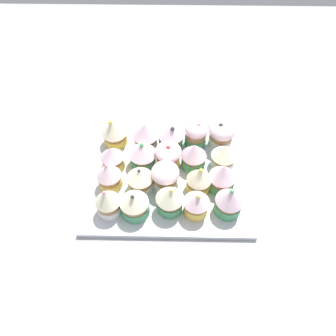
{
  "coord_description": "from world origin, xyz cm",
  "views": [
    {
      "loc": [
        42.85,
        0.76,
        60.27
      ],
      "look_at": [
        0.0,
        0.0,
        4.2
      ],
      "focal_mm": 32.57,
      "sensor_mm": 36.0,
      "label": 1
    }
  ],
  "objects_px": {
    "cupcake_8": "(171,136)",
    "cupcake_10": "(165,177)",
    "cupcake_5": "(142,154)",
    "cupcake_0": "(114,132)",
    "baking_tray": "(168,177)",
    "cupcake_7": "(134,203)",
    "cupcake_11": "(170,199)",
    "napkin": "(210,109)",
    "cupcake_3": "(108,201)",
    "cupcake_16": "(221,134)",
    "cupcake_1": "(112,158)",
    "cupcake_13": "(194,155)",
    "cupcake_15": "(196,203)",
    "cupcake_2": "(109,176)",
    "cupcake_19": "(229,201)",
    "cupcake_6": "(140,179)",
    "cupcake_18": "(222,177)",
    "cupcake_9": "(169,156)",
    "cupcake_14": "(199,179)",
    "cupcake_4": "(145,135)",
    "cupcake_12": "(196,134)",
    "cupcake_17": "(224,155)"
  },
  "relations": [
    {
      "from": "cupcake_5",
      "to": "cupcake_19",
      "type": "xyz_separation_m",
      "value": [
        0.13,
        0.19,
        0.0
      ]
    },
    {
      "from": "baking_tray",
      "to": "cupcake_8",
      "type": "bearing_deg",
      "value": 176.91
    },
    {
      "from": "cupcake_10",
      "to": "napkin",
      "type": "height_order",
      "value": "cupcake_10"
    },
    {
      "from": "cupcake_2",
      "to": "cupcake_0",
      "type": "bearing_deg",
      "value": -178.05
    },
    {
      "from": "cupcake_6",
      "to": "cupcake_15",
      "type": "distance_m",
      "value": 0.14
    },
    {
      "from": "cupcake_13",
      "to": "cupcake_17",
      "type": "bearing_deg",
      "value": 93.14
    },
    {
      "from": "cupcake_14",
      "to": "cupcake_18",
      "type": "height_order",
      "value": "cupcake_18"
    },
    {
      "from": "cupcake_10",
      "to": "cupcake_12",
      "type": "bearing_deg",
      "value": 150.97
    },
    {
      "from": "cupcake_2",
      "to": "cupcake_12",
      "type": "bearing_deg",
      "value": 123.4
    },
    {
      "from": "baking_tray",
      "to": "cupcake_7",
      "type": "relative_size",
      "value": 5.1
    },
    {
      "from": "cupcake_6",
      "to": "cupcake_15",
      "type": "xyz_separation_m",
      "value": [
        0.06,
        0.12,
        0.0
      ]
    },
    {
      "from": "cupcake_14",
      "to": "cupcake_17",
      "type": "distance_m",
      "value": 0.1
    },
    {
      "from": "cupcake_3",
      "to": "cupcake_6",
      "type": "xyz_separation_m",
      "value": [
        -0.06,
        0.06,
        -0.0
      ]
    },
    {
      "from": "cupcake_1",
      "to": "cupcake_13",
      "type": "relative_size",
      "value": 0.92
    },
    {
      "from": "cupcake_14",
      "to": "cupcake_11",
      "type": "bearing_deg",
      "value": -49.94
    },
    {
      "from": "cupcake_15",
      "to": "cupcake_5",
      "type": "bearing_deg",
      "value": -137.18
    },
    {
      "from": "cupcake_5",
      "to": "cupcake_0",
      "type": "bearing_deg",
      "value": -132.28
    },
    {
      "from": "cupcake_3",
      "to": "cupcake_12",
      "type": "height_order",
      "value": "cupcake_3"
    },
    {
      "from": "cupcake_12",
      "to": "cupcake_18",
      "type": "relative_size",
      "value": 0.96
    },
    {
      "from": "cupcake_3",
      "to": "cupcake_10",
      "type": "distance_m",
      "value": 0.14
    },
    {
      "from": "cupcake_8",
      "to": "cupcake_18",
      "type": "height_order",
      "value": "cupcake_18"
    },
    {
      "from": "cupcake_11",
      "to": "napkin",
      "type": "height_order",
      "value": "cupcake_11"
    },
    {
      "from": "cupcake_3",
      "to": "cupcake_4",
      "type": "distance_m",
      "value": 0.2
    },
    {
      "from": "baking_tray",
      "to": "cupcake_10",
      "type": "distance_m",
      "value": 0.05
    },
    {
      "from": "cupcake_6",
      "to": "cupcake_17",
      "type": "distance_m",
      "value": 0.21
    },
    {
      "from": "cupcake_3",
      "to": "cupcake_7",
      "type": "bearing_deg",
      "value": 88.11
    },
    {
      "from": "cupcake_10",
      "to": "cupcake_15",
      "type": "relative_size",
      "value": 0.99
    },
    {
      "from": "cupcake_10",
      "to": "baking_tray",
      "type": "bearing_deg",
      "value": 169.49
    },
    {
      "from": "cupcake_8",
      "to": "cupcake_10",
      "type": "bearing_deg",
      "value": -4.87
    },
    {
      "from": "cupcake_9",
      "to": "cupcake_10",
      "type": "xyz_separation_m",
      "value": [
        0.06,
        -0.01,
        0.0
      ]
    },
    {
      "from": "cupcake_1",
      "to": "cupcake_2",
      "type": "xyz_separation_m",
      "value": [
        0.05,
        -0.0,
        0.0
      ]
    },
    {
      "from": "cupcake_1",
      "to": "cupcake_19",
      "type": "relative_size",
      "value": 0.85
    },
    {
      "from": "cupcake_3",
      "to": "cupcake_11",
      "type": "distance_m",
      "value": 0.13
    },
    {
      "from": "cupcake_8",
      "to": "cupcake_16",
      "type": "xyz_separation_m",
      "value": [
        -0.01,
        0.13,
        0.0
      ]
    },
    {
      "from": "cupcake_15",
      "to": "cupcake_12",
      "type": "bearing_deg",
      "value": 178.13
    },
    {
      "from": "cupcake_7",
      "to": "cupcake_9",
      "type": "xyz_separation_m",
      "value": [
        -0.13,
        0.07,
        -0.0
      ]
    },
    {
      "from": "cupcake_7",
      "to": "cupcake_17",
      "type": "xyz_separation_m",
      "value": [
        -0.14,
        0.2,
        -0.0
      ]
    },
    {
      "from": "cupcake_16",
      "to": "napkin",
      "type": "relative_size",
      "value": 0.53
    },
    {
      "from": "cupcake_16",
      "to": "cupcake_19",
      "type": "bearing_deg",
      "value": -0.06
    },
    {
      "from": "cupcake_0",
      "to": "cupcake_18",
      "type": "bearing_deg",
      "value": 62.83
    },
    {
      "from": "cupcake_9",
      "to": "cupcake_14",
      "type": "bearing_deg",
      "value": 45.62
    },
    {
      "from": "cupcake_7",
      "to": "napkin",
      "type": "distance_m",
      "value": 0.4
    },
    {
      "from": "cupcake_4",
      "to": "cupcake_18",
      "type": "relative_size",
      "value": 1.0
    },
    {
      "from": "baking_tray",
      "to": "cupcake_7",
      "type": "xyz_separation_m",
      "value": [
        0.1,
        -0.07,
        0.04
      ]
    },
    {
      "from": "napkin",
      "to": "cupcake_8",
      "type": "bearing_deg",
      "value": -36.22
    },
    {
      "from": "cupcake_1",
      "to": "cupcake_7",
      "type": "xyz_separation_m",
      "value": [
        0.12,
        0.06,
        0.0
      ]
    },
    {
      "from": "cupcake_7",
      "to": "cupcake_2",
      "type": "bearing_deg",
      "value": -138.14
    },
    {
      "from": "cupcake_0",
      "to": "cupcake_5",
      "type": "bearing_deg",
      "value": 47.72
    },
    {
      "from": "cupcake_12",
      "to": "cupcake_17",
      "type": "distance_m",
      "value": 0.09
    },
    {
      "from": "cupcake_1",
      "to": "cupcake_19",
      "type": "xyz_separation_m",
      "value": [
        0.12,
        0.26,
        0.0
      ]
    }
  ]
}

